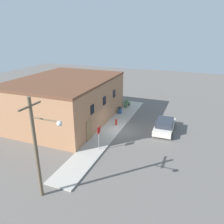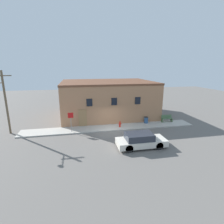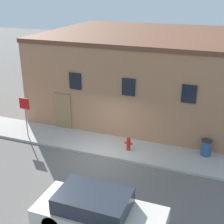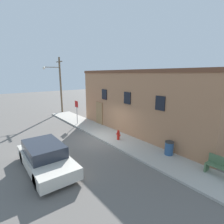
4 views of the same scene
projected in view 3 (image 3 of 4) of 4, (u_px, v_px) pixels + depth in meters
ground_plane at (100, 157)px, 15.31m from camera, size 80.00×80.00×0.00m
sidewalk at (108, 146)px, 16.26m from camera, size 20.55×2.23×0.12m
brick_building at (152, 72)px, 20.33m from camera, size 13.08×10.02×5.12m
fire_hydrant at (129, 144)px, 15.59m from camera, size 0.42×0.20×0.72m
stop_sign at (25, 110)px, 16.64m from camera, size 0.60×0.06×2.20m
trash_bin at (206, 148)px, 15.10m from camera, size 0.52×0.52×0.81m
parked_car at (98, 211)px, 10.68m from camera, size 4.50×1.87×1.34m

